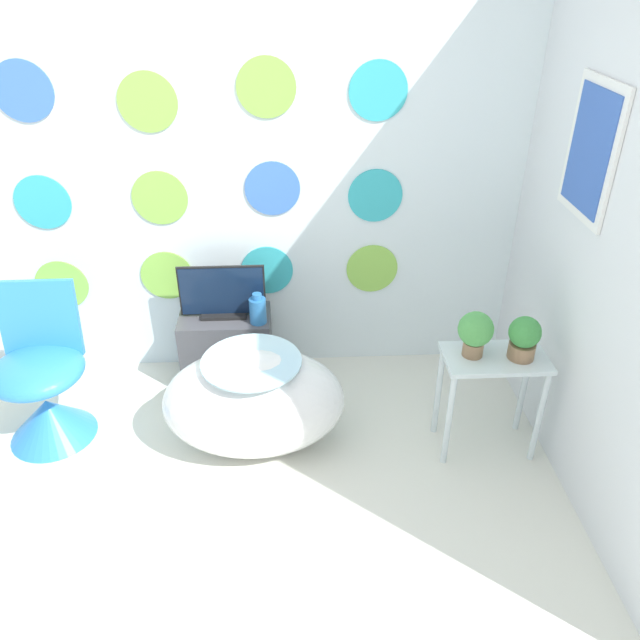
{
  "coord_description": "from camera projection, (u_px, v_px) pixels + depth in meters",
  "views": [
    {
      "loc": [
        0.44,
        -1.72,
        2.32
      ],
      "look_at": [
        0.57,
        0.78,
        0.8
      ],
      "focal_mm": 35.0,
      "sensor_mm": 36.0,
      "label": 1
    }
  ],
  "objects": [
    {
      "name": "wall_right",
      "position": [
        593.0,
        211.0,
        2.75
      ],
      "size": [
        0.06,
        2.63,
        2.6
      ],
      "color": "silver",
      "rests_on": "ground_plane"
    },
    {
      "name": "tv",
      "position": [
        222.0,
        294.0,
        3.57
      ],
      "size": [
        0.49,
        0.12,
        0.32
      ],
      "color": "black",
      "rests_on": "tv_cabinet"
    },
    {
      "name": "wall_back_dotted",
      "position": [
        208.0,
        162.0,
        3.39
      ],
      "size": [
        4.52,
        0.05,
        2.6
      ],
      "color": "white",
      "rests_on": "ground_plane"
    },
    {
      "name": "tv_cabinet",
      "position": [
        227.0,
        348.0,
        3.76
      ],
      "size": [
        0.53,
        0.32,
        0.45
      ],
      "color": "#4C4C51",
      "rests_on": "ground_plane"
    },
    {
      "name": "bathtub",
      "position": [
        254.0,
        401.0,
        3.24
      ],
      "size": [
        0.94,
        0.62,
        0.55
      ],
      "color": "white",
      "rests_on": "ground_plane"
    },
    {
      "name": "ground_plane",
      "position": [
        197.0,
        579.0,
        2.65
      ],
      "size": [
        12.0,
        12.0,
        0.0
      ],
      "primitive_type": "plane",
      "color": "silver"
    },
    {
      "name": "vase",
      "position": [
        258.0,
        310.0,
        3.54
      ],
      "size": [
        0.1,
        0.1,
        0.19
      ],
      "color": "#2D72B7",
      "rests_on": "tv_cabinet"
    },
    {
      "name": "potted_plant_right",
      "position": [
        524.0,
        337.0,
        3.0
      ],
      "size": [
        0.16,
        0.16,
        0.22
      ],
      "color": "#8C6B4C",
      "rests_on": "side_table"
    },
    {
      "name": "chair",
      "position": [
        44.0,
        393.0,
        3.3
      ],
      "size": [
        0.48,
        0.48,
        0.85
      ],
      "color": "#338CE0",
      "rests_on": "ground_plane"
    },
    {
      "name": "potted_plant_left",
      "position": [
        475.0,
        332.0,
        3.01
      ],
      "size": [
        0.17,
        0.17,
        0.24
      ],
      "color": "#8C6B4C",
      "rests_on": "side_table"
    },
    {
      "name": "side_table",
      "position": [
        492.0,
        376.0,
        3.13
      ],
      "size": [
        0.51,
        0.29,
        0.58
      ],
      "color": "silver",
      "rests_on": "ground_plane"
    }
  ]
}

